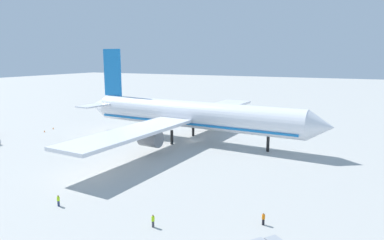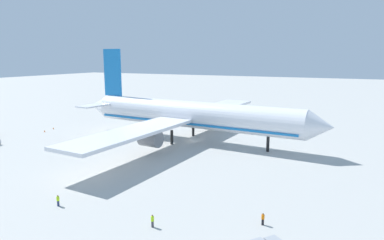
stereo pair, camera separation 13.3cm
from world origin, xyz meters
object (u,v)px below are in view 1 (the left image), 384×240
at_px(ground_worker_0, 263,219).
at_px(ground_worker_2, 58,201).
at_px(traffic_cone_2, 44,131).
at_px(traffic_cone_0, 118,113).
at_px(airliner, 188,115).
at_px(ground_worker_1, 153,221).
at_px(traffic_cone_1, 53,128).

bearing_deg(ground_worker_0, ground_worker_2, -165.41).
bearing_deg(traffic_cone_2, ground_worker_2, -39.25).
bearing_deg(ground_worker_2, ground_worker_0, 14.59).
xyz_separation_m(traffic_cone_0, traffic_cone_2, (1.76, -36.17, 0.00)).
height_order(airliner, ground_worker_0, airliner).
bearing_deg(ground_worker_0, ground_worker_1, -151.79).
distance_m(traffic_cone_1, traffic_cone_2, 4.24).
bearing_deg(traffic_cone_1, ground_worker_1, -32.85).
bearing_deg(traffic_cone_0, airliner, -31.98).
xyz_separation_m(airliner, traffic_cone_0, (-43.62, 27.24, -6.47)).
distance_m(airliner, traffic_cone_0, 51.84).
distance_m(ground_worker_1, ground_worker_2, 15.69).
bearing_deg(traffic_cone_0, ground_worker_0, -41.30).
relative_size(airliner, traffic_cone_1, 138.94).
bearing_deg(airliner, traffic_cone_2, -167.97).
bearing_deg(traffic_cone_2, traffic_cone_1, 103.85).
bearing_deg(airliner, ground_worker_2, -89.06).
bearing_deg(ground_worker_1, ground_worker_2, -177.65).
distance_m(ground_worker_2, traffic_cone_1, 58.44).
bearing_deg(traffic_cone_0, traffic_cone_2, -87.22).
distance_m(traffic_cone_0, traffic_cone_2, 36.21).
height_order(traffic_cone_1, traffic_cone_2, same).
bearing_deg(traffic_cone_0, ground_worker_2, -58.00).
xyz_separation_m(ground_worker_2, traffic_cone_2, (-42.58, 34.80, -0.57)).
bearing_deg(traffic_cone_1, ground_worker_2, -41.75).
bearing_deg(airliner, ground_worker_0, -51.62).
distance_m(ground_worker_1, traffic_cone_1, 70.56).
height_order(ground_worker_2, traffic_cone_2, ground_worker_2).
xyz_separation_m(ground_worker_0, traffic_cone_1, (-71.71, 31.60, -0.55)).
relative_size(ground_worker_1, traffic_cone_2, 3.05).
bearing_deg(ground_worker_0, traffic_cone_0, 138.70).
relative_size(airliner, ground_worker_2, 45.83).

